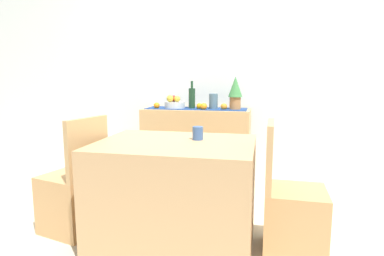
{
  "coord_description": "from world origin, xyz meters",
  "views": [
    {
      "loc": [
        0.61,
        -2.66,
        1.21
      ],
      "look_at": [
        -0.04,
        0.37,
        0.71
      ],
      "focal_mm": 31.3,
      "sensor_mm": 36.0,
      "label": 1
    }
  ],
  "objects_px": {
    "chair_by_corner": "(292,216)",
    "ceramic_vase": "(213,102)",
    "fruit_bowl": "(175,105)",
    "dining_table": "(176,192)",
    "potted_plant": "(235,91)",
    "chair_near_window": "(74,197)",
    "coffee_cup": "(198,133)",
    "wine_bottle": "(192,98)",
    "sideboard_console": "(196,146)"
  },
  "relations": [
    {
      "from": "chair_by_corner",
      "to": "ceramic_vase",
      "type": "bearing_deg",
      "value": 119.0
    },
    {
      "from": "fruit_bowl",
      "to": "chair_by_corner",
      "type": "xyz_separation_m",
      "value": [
        1.18,
        -1.35,
        -0.61
      ]
    },
    {
      "from": "fruit_bowl",
      "to": "dining_table",
      "type": "distance_m",
      "value": 1.49
    },
    {
      "from": "ceramic_vase",
      "to": "potted_plant",
      "type": "distance_m",
      "value": 0.26
    },
    {
      "from": "ceramic_vase",
      "to": "chair_near_window",
      "type": "height_order",
      "value": "ceramic_vase"
    },
    {
      "from": "dining_table",
      "to": "chair_near_window",
      "type": "xyz_separation_m",
      "value": [
        -0.81,
        -0.0,
        -0.1
      ]
    },
    {
      "from": "potted_plant",
      "to": "coffee_cup",
      "type": "distance_m",
      "value": 1.27
    },
    {
      "from": "wine_bottle",
      "to": "coffee_cup",
      "type": "relative_size",
      "value": 3.14
    },
    {
      "from": "wine_bottle",
      "to": "chair_by_corner",
      "type": "distance_m",
      "value": 1.81
    },
    {
      "from": "dining_table",
      "to": "chair_by_corner",
      "type": "relative_size",
      "value": 1.22
    },
    {
      "from": "chair_near_window",
      "to": "ceramic_vase",
      "type": "bearing_deg",
      "value": 56.87
    },
    {
      "from": "fruit_bowl",
      "to": "chair_near_window",
      "type": "distance_m",
      "value": 1.55
    },
    {
      "from": "sideboard_console",
      "to": "coffee_cup",
      "type": "height_order",
      "value": "sideboard_console"
    },
    {
      "from": "sideboard_console",
      "to": "coffee_cup",
      "type": "bearing_deg",
      "value": -78.09
    },
    {
      "from": "dining_table",
      "to": "fruit_bowl",
      "type": "bearing_deg",
      "value": 105.23
    },
    {
      "from": "wine_bottle",
      "to": "potted_plant",
      "type": "distance_m",
      "value": 0.48
    },
    {
      "from": "potted_plant",
      "to": "chair_near_window",
      "type": "distance_m",
      "value": 1.91
    },
    {
      "from": "potted_plant",
      "to": "fruit_bowl",
      "type": "bearing_deg",
      "value": 180.0
    },
    {
      "from": "wine_bottle",
      "to": "fruit_bowl",
      "type": "bearing_deg",
      "value": -180.0
    },
    {
      "from": "wine_bottle",
      "to": "chair_near_window",
      "type": "xyz_separation_m",
      "value": [
        -0.64,
        -1.35,
        -0.69
      ]
    },
    {
      "from": "sideboard_console",
      "to": "fruit_bowl",
      "type": "bearing_deg",
      "value": 180.0
    },
    {
      "from": "fruit_bowl",
      "to": "wine_bottle",
      "type": "bearing_deg",
      "value": 0.0
    },
    {
      "from": "sideboard_console",
      "to": "chair_near_window",
      "type": "height_order",
      "value": "chair_near_window"
    },
    {
      "from": "sideboard_console",
      "to": "chair_near_window",
      "type": "distance_m",
      "value": 1.53
    },
    {
      "from": "coffee_cup",
      "to": "chair_near_window",
      "type": "height_order",
      "value": "chair_near_window"
    },
    {
      "from": "ceramic_vase",
      "to": "dining_table",
      "type": "relative_size",
      "value": 0.15
    },
    {
      "from": "fruit_bowl",
      "to": "ceramic_vase",
      "type": "xyz_separation_m",
      "value": [
        0.43,
        0.0,
        0.04
      ]
    },
    {
      "from": "fruit_bowl",
      "to": "wine_bottle",
      "type": "distance_m",
      "value": 0.21
    },
    {
      "from": "ceramic_vase",
      "to": "coffee_cup",
      "type": "distance_m",
      "value": 1.25
    },
    {
      "from": "sideboard_console",
      "to": "chair_by_corner",
      "type": "distance_m",
      "value": 1.65
    },
    {
      "from": "wine_bottle",
      "to": "ceramic_vase",
      "type": "height_order",
      "value": "wine_bottle"
    },
    {
      "from": "fruit_bowl",
      "to": "ceramic_vase",
      "type": "relative_size",
      "value": 1.34
    },
    {
      "from": "chair_near_window",
      "to": "chair_by_corner",
      "type": "bearing_deg",
      "value": 0.16
    },
    {
      "from": "potted_plant",
      "to": "sideboard_console",
      "type": "bearing_deg",
      "value": 180.0
    },
    {
      "from": "wine_bottle",
      "to": "potted_plant",
      "type": "bearing_deg",
      "value": -0.0
    },
    {
      "from": "dining_table",
      "to": "chair_near_window",
      "type": "height_order",
      "value": "chair_near_window"
    },
    {
      "from": "wine_bottle",
      "to": "ceramic_vase",
      "type": "relative_size",
      "value": 1.8
    },
    {
      "from": "fruit_bowl",
      "to": "wine_bottle",
      "type": "relative_size",
      "value": 0.74
    },
    {
      "from": "wine_bottle",
      "to": "chair_by_corner",
      "type": "relative_size",
      "value": 0.34
    },
    {
      "from": "sideboard_console",
      "to": "dining_table",
      "type": "xyz_separation_m",
      "value": [
        0.12,
        -1.35,
        -0.05
      ]
    },
    {
      "from": "fruit_bowl",
      "to": "ceramic_vase",
      "type": "height_order",
      "value": "ceramic_vase"
    },
    {
      "from": "sideboard_console",
      "to": "wine_bottle",
      "type": "xyz_separation_m",
      "value": [
        -0.05,
        0.0,
        0.54
      ]
    },
    {
      "from": "fruit_bowl",
      "to": "coffee_cup",
      "type": "distance_m",
      "value": 1.34
    },
    {
      "from": "dining_table",
      "to": "sideboard_console",
      "type": "bearing_deg",
      "value": 95.17
    },
    {
      "from": "chair_by_corner",
      "to": "fruit_bowl",
      "type": "bearing_deg",
      "value": 131.24
    },
    {
      "from": "fruit_bowl",
      "to": "chair_by_corner",
      "type": "height_order",
      "value": "fruit_bowl"
    },
    {
      "from": "coffee_cup",
      "to": "wine_bottle",
      "type": "bearing_deg",
      "value": 104.06
    },
    {
      "from": "potted_plant",
      "to": "dining_table",
      "type": "distance_m",
      "value": 1.53
    },
    {
      "from": "ceramic_vase",
      "to": "coffee_cup",
      "type": "height_order",
      "value": "ceramic_vase"
    },
    {
      "from": "sideboard_console",
      "to": "chair_by_corner",
      "type": "height_order",
      "value": "chair_by_corner"
    }
  ]
}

